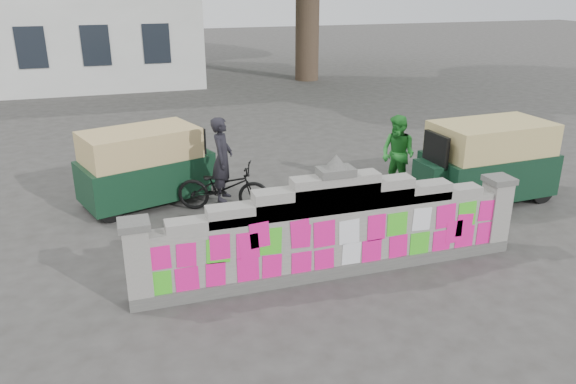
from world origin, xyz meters
name	(u,v)px	position (x,y,z in m)	size (l,w,h in m)	color
ground	(333,273)	(0.00, 0.00, 0.00)	(100.00, 100.00, 0.00)	#383533
parapet_wall	(334,231)	(0.00, -0.01, 0.75)	(6.48, 0.44, 2.01)	#4C4C49
cyclist_bike	(223,187)	(-1.12, 3.17, 0.50)	(0.67, 1.92, 1.01)	black
cyclist_rider	(223,171)	(-1.12, 3.17, 0.85)	(0.62, 0.41, 1.71)	black
pedestrian	(398,154)	(2.79, 3.10, 0.86)	(0.84, 0.65, 1.72)	green
rickshaw_left	(145,165)	(-2.57, 4.11, 0.83)	(2.98, 2.04, 1.60)	#10321E
rickshaw_right	(486,161)	(4.30, 2.04, 0.88)	(3.11, 1.56, 1.70)	black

